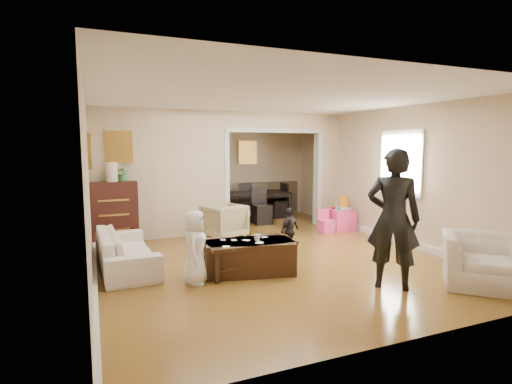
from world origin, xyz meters
name	(u,v)px	position (x,y,z in m)	size (l,w,h in m)	color
floor	(260,252)	(0.00, 0.00, 0.00)	(7.00, 7.00, 0.00)	olive
partition_left	(163,174)	(-1.38, 1.80, 1.30)	(2.75, 0.18, 2.60)	beige
partition_right	(326,170)	(2.48, 1.80, 1.30)	(0.55, 0.18, 2.60)	beige
partition_header	(274,121)	(1.10, 1.80, 2.42)	(2.22, 0.18, 0.35)	beige
window_pane	(401,163)	(2.73, -0.40, 1.55)	(0.03, 0.95, 1.10)	white
framed_art_partition	(119,147)	(-2.20, 1.70, 1.85)	(0.45, 0.03, 0.55)	brown
framed_art_sofa_wall	(90,151)	(-2.71, -0.60, 1.80)	(0.03, 0.55, 0.40)	brown
framed_art_alcove	(247,152)	(1.10, 3.44, 1.70)	(0.45, 0.03, 0.55)	brown
sofa	(126,250)	(-2.26, -0.04, 0.28)	(1.95, 0.76, 0.57)	silver
armchair_back	(224,221)	(-0.25, 1.31, 0.34)	(0.73, 0.75, 0.69)	tan
armchair_front	(486,261)	(2.12, -2.72, 0.34)	(1.05, 0.92, 0.68)	silver
dresser	(114,213)	(-2.35, 1.62, 0.60)	(0.87, 0.49, 1.20)	black
table_lamp	(112,172)	(-2.35, 1.62, 1.38)	(0.22, 0.22, 0.36)	#F8E5CA
potted_plant	(123,173)	(-2.15, 1.62, 1.36)	(0.28, 0.25, 0.32)	#3C7936
coffee_table	(250,257)	(-0.60, -0.99, 0.24)	(1.28, 0.64, 0.48)	#382011
coffee_cup	(257,238)	(-0.50, -1.04, 0.53)	(0.10, 0.10, 0.10)	silver
play_table	(341,220)	(2.39, 1.01, 0.23)	(0.48, 0.48, 0.46)	#EC3E80
cereal_box	(344,202)	(2.51, 1.11, 0.61)	(0.20, 0.07, 0.30)	yellow
cyan_cup	(339,209)	(2.29, 0.96, 0.50)	(0.08, 0.08, 0.08)	#24B5AD
toy_block	(334,208)	(2.27, 1.13, 0.49)	(0.08, 0.06, 0.05)	red
play_bowl	(347,209)	(2.44, 0.89, 0.49)	(0.21, 0.21, 0.05)	silver
dining_table	(252,206)	(1.04, 3.00, 0.35)	(1.98, 1.10, 0.70)	black
adult_person	(393,219)	(0.91, -2.28, 0.92)	(0.67, 0.44, 1.84)	black
child_kneel_a	(195,247)	(-1.45, -1.14, 0.51)	(0.49, 0.32, 1.01)	white
child_kneel_b	(198,245)	(-1.30, -0.69, 0.41)	(0.40, 0.31, 0.82)	pink
child_toddler	(290,230)	(0.45, -0.24, 0.40)	(0.47, 0.20, 0.80)	black
craft_papers	(247,241)	(-0.63, -0.98, 0.48)	(0.83, 0.50, 0.00)	white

